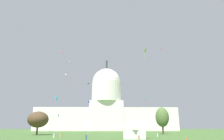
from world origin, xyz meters
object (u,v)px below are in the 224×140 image
(event_tent, at_px, (134,129))
(kite_gold_high, at_px, (69,61))
(person_white_front_right, at_px, (54,135))
(person_tan_near_tent, at_px, (61,135))
(kite_red_high, at_px, (162,49))
(kite_blue_low, at_px, (89,102))
(kite_violet_mid, at_px, (82,94))
(person_tan_back_center, at_px, (139,140))
(kite_magenta_high, at_px, (70,78))
(kite_cyan_low, at_px, (56,98))
(person_olive_aisle_center, at_px, (134,135))
(person_white_mid_center, at_px, (158,135))
(kite_orange_low, at_px, (138,109))
(kite_white_mid, at_px, (66,75))
(kite_turquoise_low, at_px, (58,116))
(kite_green_mid, at_px, (146,100))
(kite_yellow_mid, at_px, (144,104))
(tree_west_near, at_px, (38,119))
(capitol_building, at_px, (106,108))
(tree_east_far, at_px, (162,117))
(kite_lime_mid, at_px, (145,51))
(kite_black_mid, at_px, (88,84))
(kite_pink_high, at_px, (62,52))
(person_denim_edge_east, at_px, (86,138))

(event_tent, distance_m, kite_gold_high, 127.77)
(person_white_front_right, distance_m, kite_gold_high, 117.97)
(person_tan_near_tent, xyz_separation_m, kite_red_high, (47.27, 43.44, 47.31))
(kite_blue_low, bearing_deg, kite_violet_mid, -80.94)
(person_tan_back_center, bearing_deg, kite_magenta_high, -48.18)
(kite_gold_high, xyz_separation_m, kite_cyan_low, (16.89, -104.69, -46.57))
(kite_magenta_high, bearing_deg, person_olive_aisle_center, 44.21)
(event_tent, distance_m, person_white_mid_center, 15.79)
(kite_orange_low, height_order, kite_white_mid, kite_white_mid)
(person_white_mid_center, height_order, person_tan_back_center, person_tan_back_center)
(person_white_front_right, bearing_deg, kite_turquoise_low, -77.20)
(kite_green_mid, relative_size, kite_white_mid, 1.05)
(kite_magenta_high, bearing_deg, kite_yellow_mid, 128.73)
(person_tan_back_center, bearing_deg, person_tan_near_tent, -28.46)
(tree_west_near, height_order, kite_green_mid, kite_green_mid)
(kite_blue_low, xyz_separation_m, kite_red_high, (42.17, 2.46, 31.75))
(person_olive_aisle_center, relative_size, person_white_mid_center, 1.00)
(tree_west_near, distance_m, kite_cyan_low, 32.49)
(capitol_building, xyz_separation_m, tree_east_far, (27.61, -96.47, -13.57))
(kite_lime_mid, relative_size, kite_green_mid, 0.76)
(kite_lime_mid, height_order, kite_cyan_low, kite_lime_mid)
(tree_west_near, relative_size, person_white_front_right, 8.36)
(kite_gold_high, relative_size, kite_red_high, 0.63)
(kite_violet_mid, bearing_deg, person_olive_aisle_center, -159.56)
(event_tent, xyz_separation_m, person_olive_aisle_center, (1.67, 14.23, -2.10))
(kite_red_high, height_order, kite_black_mid, kite_red_high)
(kite_cyan_low, bearing_deg, person_white_front_right, -133.28)
(kite_lime_mid, relative_size, kite_black_mid, 2.90)
(tree_east_far, distance_m, kite_black_mid, 46.25)
(kite_yellow_mid, relative_size, kite_orange_low, 0.92)
(tree_east_far, xyz_separation_m, kite_pink_high, (-58.11, 28.87, 44.78))
(kite_turquoise_low, height_order, kite_white_mid, kite_white_mid)
(event_tent, relative_size, kite_cyan_low, 2.07)
(kite_gold_high, bearing_deg, kite_pink_high, 158.16)
(event_tent, height_order, kite_magenta_high, kite_magenta_high)
(kite_blue_low, height_order, kite_pink_high, kite_pink_high)
(person_denim_edge_east, bearing_deg, kite_white_mid, 82.60)
(person_tan_back_center, distance_m, kite_black_mid, 82.71)
(person_olive_aisle_center, bearing_deg, tree_east_far, -92.67)
(person_tan_back_center, height_order, kite_blue_low, kite_blue_low)
(kite_green_mid, bearing_deg, kite_white_mid, 58.56)
(person_olive_aisle_center, height_order, person_tan_back_center, person_tan_back_center)
(person_tan_back_center, relative_size, kite_orange_low, 0.89)
(kite_violet_mid, height_order, kite_white_mid, kite_white_mid)
(capitol_building, bearing_deg, event_tent, -86.54)
(person_white_front_right, distance_m, kite_white_mid, 45.72)
(person_olive_aisle_center, height_order, kite_green_mid, kite_green_mid)
(kite_yellow_mid, relative_size, kite_green_mid, 0.43)
(person_white_mid_center, bearing_deg, kite_white_mid, -93.83)
(tree_west_near, relative_size, kite_violet_mid, 10.34)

